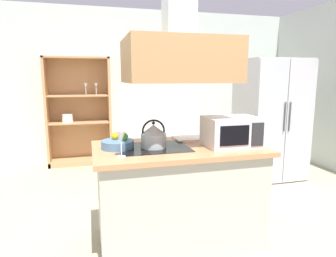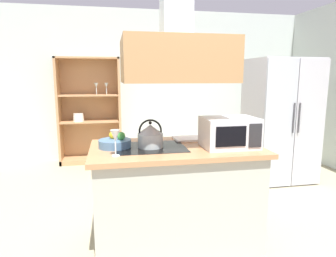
{
  "view_description": "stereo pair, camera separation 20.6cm",
  "coord_description": "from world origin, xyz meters",
  "px_view_note": "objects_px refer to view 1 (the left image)",
  "views": [
    {
      "loc": [
        -0.86,
        -2.54,
        1.5
      ],
      "look_at": [
        -0.11,
        0.25,
        1.0
      ],
      "focal_mm": 31.73,
      "sensor_mm": 36.0,
      "label": 1
    },
    {
      "loc": [
        -0.66,
        -2.59,
        1.5
      ],
      "look_at": [
        -0.11,
        0.25,
        1.0
      ],
      "focal_mm": 31.73,
      "sensor_mm": 36.0,
      "label": 2
    }
  ],
  "objects_px": {
    "dish_cabinet": "(79,117)",
    "microwave": "(231,132)",
    "wine_glass_on_counter": "(121,138)",
    "fruit_bowl": "(118,144)",
    "kettle": "(154,136)",
    "refrigerator": "(270,119)",
    "cutting_board": "(191,138)"
  },
  "relations": [
    {
      "from": "dish_cabinet",
      "to": "microwave",
      "type": "bearing_deg",
      "value": -65.41
    },
    {
      "from": "wine_glass_on_counter",
      "to": "fruit_bowl",
      "type": "distance_m",
      "value": 0.31
    },
    {
      "from": "kettle",
      "to": "refrigerator",
      "type": "bearing_deg",
      "value": 33.86
    },
    {
      "from": "refrigerator",
      "to": "dish_cabinet",
      "type": "distance_m",
      "value": 3.15
    },
    {
      "from": "dish_cabinet",
      "to": "microwave",
      "type": "relative_size",
      "value": 3.99
    },
    {
      "from": "kettle",
      "to": "fruit_bowl",
      "type": "relative_size",
      "value": 0.88
    },
    {
      "from": "refrigerator",
      "to": "cutting_board",
      "type": "bearing_deg",
      "value": -145.37
    },
    {
      "from": "cutting_board",
      "to": "microwave",
      "type": "bearing_deg",
      "value": -58.14
    },
    {
      "from": "kettle",
      "to": "wine_glass_on_counter",
      "type": "relative_size",
      "value": 1.19
    },
    {
      "from": "cutting_board",
      "to": "wine_glass_on_counter",
      "type": "relative_size",
      "value": 1.65
    },
    {
      "from": "dish_cabinet",
      "to": "fruit_bowl",
      "type": "distance_m",
      "value": 2.85
    },
    {
      "from": "refrigerator",
      "to": "kettle",
      "type": "height_order",
      "value": "refrigerator"
    },
    {
      "from": "refrigerator",
      "to": "wine_glass_on_counter",
      "type": "relative_size",
      "value": 8.55
    },
    {
      "from": "fruit_bowl",
      "to": "wine_glass_on_counter",
      "type": "bearing_deg",
      "value": -90.15
    },
    {
      "from": "cutting_board",
      "to": "wine_glass_on_counter",
      "type": "height_order",
      "value": "wine_glass_on_counter"
    },
    {
      "from": "dish_cabinet",
      "to": "wine_glass_on_counter",
      "type": "relative_size",
      "value": 8.9
    },
    {
      "from": "microwave",
      "to": "refrigerator",
      "type": "bearing_deg",
      "value": 47.01
    },
    {
      "from": "kettle",
      "to": "fruit_bowl",
      "type": "height_order",
      "value": "kettle"
    },
    {
      "from": "dish_cabinet",
      "to": "wine_glass_on_counter",
      "type": "bearing_deg",
      "value": -82.74
    },
    {
      "from": "kettle",
      "to": "wine_glass_on_counter",
      "type": "bearing_deg",
      "value": -142.11
    },
    {
      "from": "microwave",
      "to": "wine_glass_on_counter",
      "type": "bearing_deg",
      "value": -173.08
    },
    {
      "from": "fruit_bowl",
      "to": "refrigerator",
      "type": "bearing_deg",
      "value": 29.36
    },
    {
      "from": "kettle",
      "to": "microwave",
      "type": "distance_m",
      "value": 0.68
    },
    {
      "from": "refrigerator",
      "to": "microwave",
      "type": "xyz_separation_m",
      "value": [
        -1.41,
        -1.52,
        0.15
      ]
    },
    {
      "from": "kettle",
      "to": "cutting_board",
      "type": "bearing_deg",
      "value": 30.81
    },
    {
      "from": "microwave",
      "to": "wine_glass_on_counter",
      "type": "distance_m",
      "value": 0.98
    },
    {
      "from": "microwave",
      "to": "fruit_bowl",
      "type": "distance_m",
      "value": 0.99
    },
    {
      "from": "cutting_board",
      "to": "wine_glass_on_counter",
      "type": "bearing_deg",
      "value": -146.16
    },
    {
      "from": "dish_cabinet",
      "to": "refrigerator",
      "type": "bearing_deg",
      "value": -28.0
    },
    {
      "from": "wine_glass_on_counter",
      "to": "fruit_bowl",
      "type": "bearing_deg",
      "value": 89.85
    },
    {
      "from": "wine_glass_on_counter",
      "to": "fruit_bowl",
      "type": "xyz_separation_m",
      "value": [
        0.0,
        0.29,
        -0.11
      ]
    },
    {
      "from": "refrigerator",
      "to": "microwave",
      "type": "height_order",
      "value": "refrigerator"
    }
  ]
}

